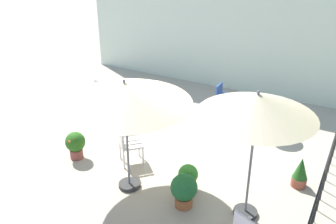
{
  "coord_description": "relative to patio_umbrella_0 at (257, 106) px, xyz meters",
  "views": [
    {
      "loc": [
        3.69,
        -6.69,
        4.8
      ],
      "look_at": [
        0.0,
        0.15,
        1.04
      ],
      "focal_mm": 41.36,
      "sensor_mm": 36.0,
      "label": 1
    }
  ],
  "objects": [
    {
      "name": "terrace_railing",
      "position": [
        1.15,
        1.08,
        -1.52
      ],
      "size": [
        0.03,
        6.05,
        1.01
      ],
      "color": "black",
      "rests_on": "ground"
    },
    {
      "name": "potted_plant_0",
      "position": [
        -3.99,
        0.02,
        -1.83
      ],
      "size": [
        0.45,
        0.45,
        0.65
      ],
      "color": "brown",
      "rests_on": "ground"
    },
    {
      "name": "villa_facade",
      "position": [
        -2.28,
        5.77,
        -0.01
      ],
      "size": [
        10.55,
        0.3,
        4.37
      ],
      "primitive_type": "cube",
      "color": "silver",
      "rests_on": "ground"
    },
    {
      "name": "potted_plant_2",
      "position": [
        -1.24,
        0.14,
        -1.89
      ],
      "size": [
        0.4,
        0.4,
        0.58
      ],
      "color": "#B14C31",
      "rests_on": "ground"
    },
    {
      "name": "patio_chair_1",
      "position": [
        -1.88,
        3.68,
        -1.67
      ],
      "size": [
        0.46,
        0.44,
        0.9
      ],
      "color": "#30519B",
      "rests_on": "ground"
    },
    {
      "name": "patio_chair_2",
      "position": [
        -2.85,
        0.42,
        -1.68
      ],
      "size": [
        0.63,
        0.63,
        0.87
      ],
      "color": "silver",
      "rests_on": "ground"
    },
    {
      "name": "potted_plant_4",
      "position": [
        -1.1,
        -0.33,
        -1.81
      ],
      "size": [
        0.51,
        0.51,
        0.69
      ],
      "color": "#A3592E",
      "rests_on": "ground"
    },
    {
      "name": "cafe_table_0",
      "position": [
        -0.43,
        3.21,
        -1.65
      ],
      "size": [
        0.72,
        0.72,
        0.78
      ],
      "color": "white",
      "rests_on": "ground"
    },
    {
      "name": "potted_plant_1",
      "position": [
        -4.15,
        3.94,
        -1.89
      ],
      "size": [
        0.34,
        0.34,
        0.57
      ],
      "color": "#BE5F3F",
      "rests_on": "ground"
    },
    {
      "name": "potted_plant_3",
      "position": [
        0.68,
        1.35,
        -1.87
      ],
      "size": [
        0.31,
        0.31,
        0.66
      ],
      "color": "brown",
      "rests_on": "ground"
    },
    {
      "name": "patio_umbrella_1",
      "position": [
        -2.34,
        -0.31,
        -0.13
      ],
      "size": [
        2.49,
        2.49,
        2.33
      ],
      "color": "#2D2D2D",
      "rests_on": "ground"
    },
    {
      "name": "patio_umbrella_0",
      "position": [
        0.0,
        0.0,
        0.0
      ],
      "size": [
        1.97,
        1.97,
        2.47
      ],
      "color": "#2D2D2D",
      "rests_on": "ground"
    },
    {
      "name": "potted_plant_5",
      "position": [
        -4.76,
        1.94,
        -1.89
      ],
      "size": [
        0.38,
        0.38,
        0.54
      ],
      "color": "#B25D3A",
      "rests_on": "ground"
    },
    {
      "name": "patio_chair_3",
      "position": [
        -5.07,
        2.57,
        -1.69
      ],
      "size": [
        0.57,
        0.58,
        0.87
      ],
      "color": "silver",
      "rests_on": "ground"
    },
    {
      "name": "ground_plane",
      "position": [
        -2.28,
        1.08,
        -2.19
      ],
      "size": [
        60.0,
        60.0,
        0.0
      ],
      "primitive_type": "plane",
      "color": "#B1A48D"
    }
  ]
}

